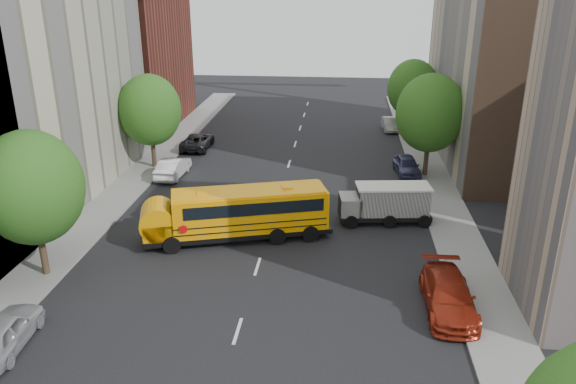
# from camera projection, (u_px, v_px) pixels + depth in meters

# --- Properties ---
(ground) EXTENTS (120.00, 120.00, 0.00)m
(ground) POSITION_uv_depth(u_px,v_px,m) (263.00, 250.00, 32.50)
(ground) COLOR black
(ground) RESTS_ON ground
(sidewalk_left) EXTENTS (3.00, 80.00, 0.12)m
(sidewalk_left) POSITION_uv_depth(u_px,v_px,m) (106.00, 208.00, 38.17)
(sidewalk_left) COLOR slate
(sidewalk_left) RESTS_ON ground
(sidewalk_right) EXTENTS (3.00, 80.00, 0.12)m
(sidewalk_right) POSITION_uv_depth(u_px,v_px,m) (450.00, 222.00, 36.07)
(sidewalk_right) COLOR slate
(sidewalk_right) RESTS_ON ground
(lane_markings) EXTENTS (0.15, 64.00, 0.01)m
(lane_markings) POSITION_uv_depth(u_px,v_px,m) (281.00, 189.00, 41.78)
(lane_markings) COLOR silver
(lane_markings) RESTS_ON ground
(building_left_redbrick) EXTENTS (10.00, 15.00, 13.00)m
(building_left_redbrick) POSITION_uv_depth(u_px,v_px,m) (127.00, 62.00, 57.80)
(building_left_redbrick) COLOR maroon
(building_left_redbrick) RESTS_ON ground
(building_right_far) EXTENTS (10.00, 22.00, 18.00)m
(building_right_far) POSITION_uv_depth(u_px,v_px,m) (511.00, 52.00, 46.19)
(building_right_far) COLOR #B5A48D
(building_right_far) RESTS_ON ground
(building_right_sidewall) EXTENTS (10.10, 0.30, 18.00)m
(building_right_sidewall) POSITION_uv_depth(u_px,v_px,m) (558.00, 73.00, 35.97)
(building_right_sidewall) COLOR brown
(building_right_sidewall) RESTS_ON ground
(street_tree_1) EXTENTS (5.12, 5.12, 7.90)m
(street_tree_1) POSITION_uv_depth(u_px,v_px,m) (32.00, 188.00, 28.01)
(street_tree_1) COLOR #38281C
(street_tree_1) RESTS_ON ground
(street_tree_2) EXTENTS (4.99, 4.99, 7.71)m
(street_tree_2) POSITION_uv_depth(u_px,v_px,m) (150.00, 110.00, 44.77)
(street_tree_2) COLOR #38281C
(street_tree_2) RESTS_ON ground
(street_tree_4) EXTENTS (5.25, 5.25, 8.10)m
(street_tree_4) POSITION_uv_depth(u_px,v_px,m) (430.00, 113.00, 42.67)
(street_tree_4) COLOR #38281C
(street_tree_4) RESTS_ON ground
(street_tree_5) EXTENTS (4.86, 4.86, 7.51)m
(street_tree_5) POSITION_uv_depth(u_px,v_px,m) (413.00, 89.00, 53.94)
(street_tree_5) COLOR #38281C
(street_tree_5) RESTS_ON ground
(school_bus) EXTENTS (11.39, 5.59, 3.15)m
(school_bus) POSITION_uv_depth(u_px,v_px,m) (235.00, 212.00, 33.29)
(school_bus) COLOR black
(school_bus) RESTS_ON ground
(safari_truck) EXTENTS (5.99, 2.79, 2.47)m
(safari_truck) POSITION_uv_depth(u_px,v_px,m) (386.00, 203.00, 35.81)
(safari_truck) COLOR black
(safari_truck) RESTS_ON ground
(parked_car_0) EXTENTS (2.25, 4.84, 1.60)m
(parked_car_0) POSITION_uv_depth(u_px,v_px,m) (3.00, 333.00, 23.62)
(parked_car_0) COLOR #B0AFB6
(parked_car_0) RESTS_ON ground
(parked_car_1) EXTENTS (1.79, 4.70, 1.53)m
(parked_car_1) POSITION_uv_depth(u_px,v_px,m) (173.00, 167.00, 44.13)
(parked_car_1) COLOR silver
(parked_car_1) RESTS_ON ground
(parked_car_2) EXTENTS (2.41, 5.13, 1.42)m
(parked_car_2) POSITION_uv_depth(u_px,v_px,m) (197.00, 141.00, 51.37)
(parked_car_2) COLOR black
(parked_car_2) RESTS_ON ground
(parked_car_3) EXTENTS (2.27, 5.50, 1.59)m
(parked_car_3) POSITION_uv_depth(u_px,v_px,m) (448.00, 295.00, 26.39)
(parked_car_3) COLOR maroon
(parked_car_3) RESTS_ON ground
(parked_car_4) EXTENTS (2.16, 4.49, 1.48)m
(parked_car_4) POSITION_uv_depth(u_px,v_px,m) (407.00, 165.00, 44.66)
(parked_car_4) COLOR #383C62
(parked_car_4) RESTS_ON ground
(parked_car_5) EXTENTS (1.62, 3.96, 1.28)m
(parked_car_5) POSITION_uv_depth(u_px,v_px,m) (390.00, 124.00, 57.52)
(parked_car_5) COLOR gray
(parked_car_5) RESTS_ON ground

